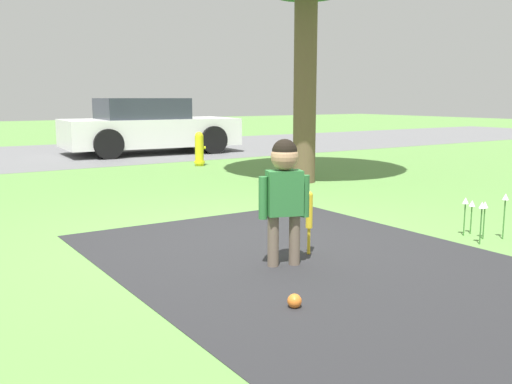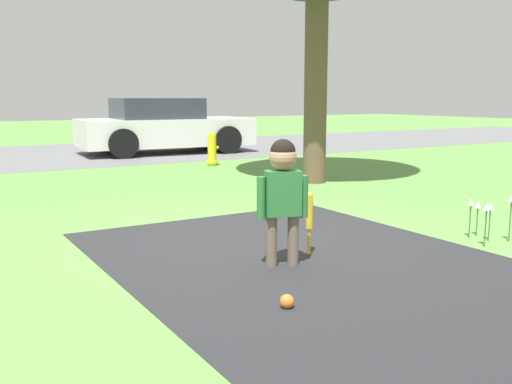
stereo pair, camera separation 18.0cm
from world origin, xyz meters
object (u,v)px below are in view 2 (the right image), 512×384
Objects in this scene: parked_car at (164,127)px; fire_hydrant at (212,149)px; sports_ball at (287,301)px; child at (283,185)px; baseball_bat at (309,214)px.

fire_hydrant is at bearing -89.45° from parked_car.
sports_ball is at bearing -103.91° from parked_car.
fire_hydrant is at bearing 87.06° from child.
sports_ball is (-0.49, -0.78, -0.61)m from child.
fire_hydrant is (2.21, 6.18, -0.03)m from baseball_bat.
baseball_bat is at bearing -109.67° from fire_hydrant.
child is at bearing -102.59° from parked_car.
baseball_bat is 0.82× the size of fire_hydrant.
child reaches higher than baseball_bat.
baseball_bat is at bearing 47.38° from sports_ball.
child is 0.50m from baseball_bat.
baseball_bat is 0.13× the size of parked_car.
fire_hydrant is at bearing 66.68° from sports_ball.
sports_ball is at bearing -102.62° from child.
child is 1.85× the size of baseball_bat.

